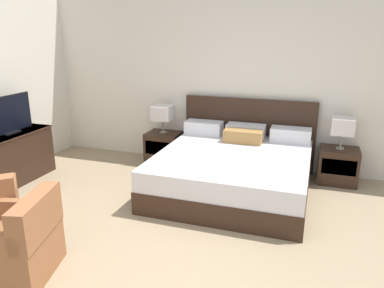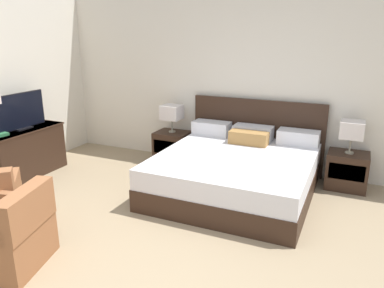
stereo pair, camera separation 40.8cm
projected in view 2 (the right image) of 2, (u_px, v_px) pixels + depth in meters
name	position (u px, v px, depth m)	size (l,w,h in m)	color
wall_back	(242.00, 80.00, 5.66)	(7.25, 0.06, 2.70)	silver
bed	(237.00, 170.00, 4.95)	(2.01, 2.07, 1.09)	#332116
nightstand_left	(172.00, 147.00, 6.12)	(0.53, 0.43, 0.50)	#332116
nightstand_right	(347.00, 171.00, 5.07)	(0.53, 0.43, 0.50)	#332116
table_lamp_left	(172.00, 112.00, 5.95)	(0.30, 0.30, 0.44)	gray
table_lamp_right	(352.00, 130.00, 4.91)	(0.30, 0.30, 0.44)	gray
dresser	(24.00, 152.00, 5.49)	(0.50, 1.21, 0.71)	#332116
tv	(20.00, 112.00, 5.34)	(0.18, 0.85, 0.52)	black
armchair_companion	(7.00, 237.00, 3.37)	(0.84, 0.84, 0.76)	#935B38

